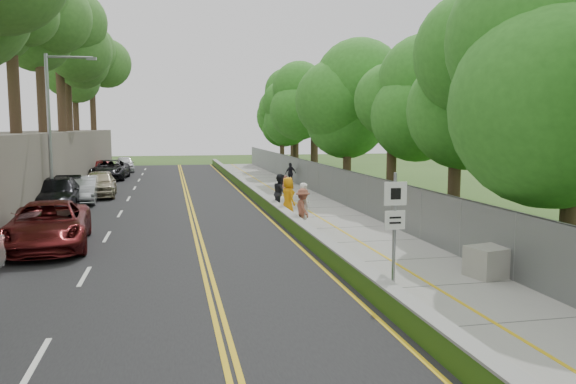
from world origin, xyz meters
name	(u,v)px	position (x,y,z in m)	size (l,w,h in m)	color
ground	(325,265)	(0.00, 0.00, 0.00)	(140.00, 140.00, 0.00)	#33511E
road	(158,205)	(-5.40, 15.00, 0.02)	(11.20, 66.00, 0.04)	black
sidewalk	(298,201)	(2.55, 15.00, 0.03)	(4.20, 66.00, 0.05)	gray
jersey_barrier	(259,197)	(0.25, 15.00, 0.30)	(0.42, 66.00, 0.60)	#6EE91C
chainlink_fence	(332,184)	(4.65, 15.00, 1.00)	(0.04, 66.00, 2.00)	slate
trees_fenceside	(372,81)	(7.00, 15.00, 7.00)	(7.00, 66.00, 14.00)	#378727
streetlight	(54,121)	(-10.46, 14.00, 4.64)	(2.52, 0.22, 8.00)	gray
signpost	(395,218)	(1.05, -3.02, 1.96)	(0.62, 0.09, 3.10)	gray
construction_barrel	(283,182)	(3.07, 21.87, 0.48)	(0.53, 0.53, 0.86)	red
concrete_block	(491,261)	(4.30, -2.42, 0.48)	(1.30, 0.98, 0.87)	gray
car_2	(48,225)	(-9.00, 4.30, 0.86)	(2.71, 5.89, 1.64)	maroon
car_3	(56,194)	(-10.49, 13.90, 0.87)	(2.32, 5.71, 1.66)	black
car_4	(100,183)	(-9.00, 19.43, 0.86)	(1.93, 4.80, 1.64)	tan
car_5	(82,190)	(-9.62, 16.66, 0.79)	(1.58, 4.53, 1.49)	#A4A7AA
car_6	(110,170)	(-9.53, 31.22, 0.84)	(2.65, 5.75, 1.60)	black
car_7	(101,169)	(-10.60, 34.51, 0.71)	(1.88, 4.62, 1.34)	maroon
car_8	(125,164)	(-9.00, 39.29, 0.78)	(1.75, 4.34, 1.48)	white
painter_0	(288,197)	(0.75, 9.19, 1.01)	(0.93, 0.61, 1.91)	orange
painter_1	(304,205)	(0.89, 6.44, 1.01)	(0.70, 0.46, 1.92)	white
painter_2	(281,193)	(0.75, 10.99, 1.01)	(0.94, 0.73, 1.92)	black
painter_3	(303,209)	(0.75, 6.15, 0.90)	(1.10, 0.63, 1.70)	brown
person_far	(291,173)	(4.20, 24.65, 0.85)	(0.93, 0.39, 1.59)	black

